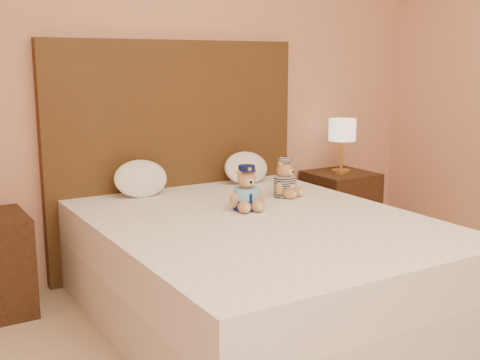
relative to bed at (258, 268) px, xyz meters
name	(u,v)px	position (x,y,z in m)	size (l,w,h in m)	color
bed	(258,268)	(0.00, 0.00, 0.00)	(1.60, 2.00, 0.55)	white
headboard	(176,156)	(0.00, 1.01, 0.47)	(1.75, 0.08, 1.50)	#482E15
nightstand_right	(340,208)	(1.25, 0.80, 0.00)	(0.45, 0.45, 0.55)	#3B2312
lamp	(342,133)	(1.25, 0.80, 0.57)	(0.20, 0.20, 0.40)	gold
teddy_police	(247,188)	(0.05, 0.20, 0.40)	(0.22, 0.21, 0.25)	#AF7444
teddy_prisoner	(285,178)	(0.42, 0.36, 0.39)	(0.20, 0.20, 0.23)	#AF7444
pillow_left	(141,177)	(-0.32, 0.83, 0.40)	(0.34, 0.22, 0.24)	white
pillow_right	(246,166)	(0.44, 0.83, 0.39)	(0.33, 0.21, 0.23)	white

